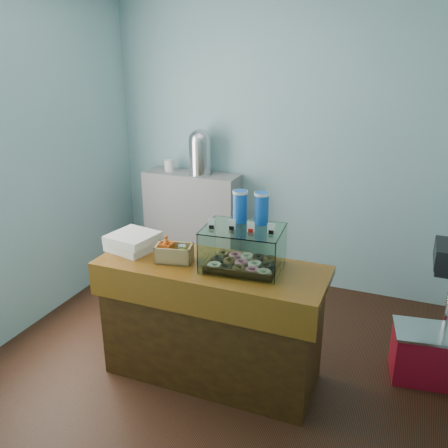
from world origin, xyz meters
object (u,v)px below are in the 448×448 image
at_px(red_cooler, 424,354).
at_px(counter, 211,321).
at_px(coffee_urn, 200,151).
at_px(display_case, 245,244).

bearing_deg(red_cooler, counter, -167.74).
bearing_deg(coffee_urn, counter, -63.17).
height_order(coffee_urn, red_cooler, coffee_urn).
xyz_separation_m(counter, coffee_urn, (-0.79, 1.57, 0.88)).
bearing_deg(coffee_urn, red_cooler, -24.39).
bearing_deg(red_cooler, display_case, -167.25).
height_order(counter, coffee_urn, coffee_urn).
bearing_deg(red_cooler, coffee_urn, 147.21).
distance_m(counter, red_cooler, 1.57).
distance_m(display_case, red_cooler, 1.58).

